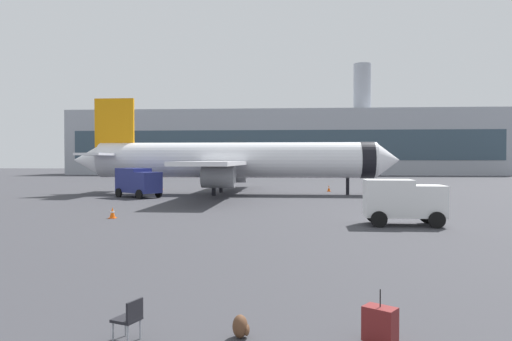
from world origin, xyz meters
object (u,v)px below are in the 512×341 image
service_truck (138,181)px  gate_chair (130,317)px  safety_cone_mid (162,187)px  safety_cone_far (112,213)px  traveller_backpack (241,327)px  safety_cone_near (329,188)px  cargo_van (403,200)px  airplane_at_gate (234,160)px  rolling_suitcase (380,324)px

service_truck → gate_chair: size_ratio=6.01×
safety_cone_mid → safety_cone_far: 29.95m
safety_cone_mid → traveller_backpack: 51.52m
safety_cone_near → traveller_backpack: safety_cone_near is taller
cargo_van → safety_cone_mid: bearing=125.5°
airplane_at_gate → cargo_van: (12.45, -23.84, -2.21)m
service_truck → cargo_van: bearing=-41.2°
safety_cone_near → traveller_backpack: bearing=-97.0°
airplane_at_gate → safety_cone_mid: airplane_at_gate is taller
safety_cone_mid → traveller_backpack: size_ratio=1.46×
airplane_at_gate → gate_chair: airplane_at_gate is taller
airplane_at_gate → safety_cone_far: 22.68m
safety_cone_mid → safety_cone_near: bearing=-7.4°
safety_cone_mid → traveller_backpack: safety_cone_mid is taller
gate_chair → safety_cone_mid: bearing=104.5°
airplane_at_gate → safety_cone_near: 12.26m
service_truck → cargo_van: 28.38m
safety_cone_near → rolling_suitcase: 46.78m
airplane_at_gate → service_truck: size_ratio=6.89×
cargo_van → safety_cone_near: (-1.77, 28.89, -1.08)m
safety_cone_far → traveller_backpack: safety_cone_far is taller
airplane_at_gate → safety_cone_mid: bearing=142.4°
cargo_van → rolling_suitcase: 18.43m
airplane_at_gate → safety_cone_mid: 13.11m
rolling_suitcase → service_truck: bearing=114.7°
airplane_at_gate → safety_cone_near: airplane_at_gate is taller
safety_cone_near → cargo_van: bearing=-86.5°
safety_cone_mid → safety_cone_far: safety_cone_far is taller
safety_cone_mid → safety_cone_far: size_ratio=0.98×
service_truck → cargo_van: size_ratio=1.16×
airplane_at_gate → cargo_van: 26.99m
cargo_van → airplane_at_gate: bearing=117.6°
safety_cone_near → gate_chair: gate_chair is taller
airplane_at_gate → safety_cone_near: size_ratio=47.31×
airplane_at_gate → cargo_van: bearing=-62.4°
traveller_backpack → safety_cone_far: bearing=117.4°
traveller_backpack → airplane_at_gate: bearing=96.9°
cargo_van → service_truck: bearing=138.8°
airplane_at_gate → rolling_suitcase: bearing=-79.3°
rolling_suitcase → gate_chair: size_ratio=1.28×
airplane_at_gate → traveller_backpack: size_ratio=74.26×
traveller_backpack → cargo_van: bearing=67.1°
gate_chair → cargo_van: bearing=61.7°
cargo_van → safety_cone_far: size_ratio=6.27×
safety_cone_near → safety_cone_far: bearing=-120.6°
cargo_van → gate_chair: (-9.72, -18.04, -0.95)m
service_truck → airplane_at_gate: bearing=30.1°
service_truck → traveller_backpack: service_truck is taller
cargo_van → gate_chair: cargo_van is taller
service_truck → traveller_backpack: 38.97m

